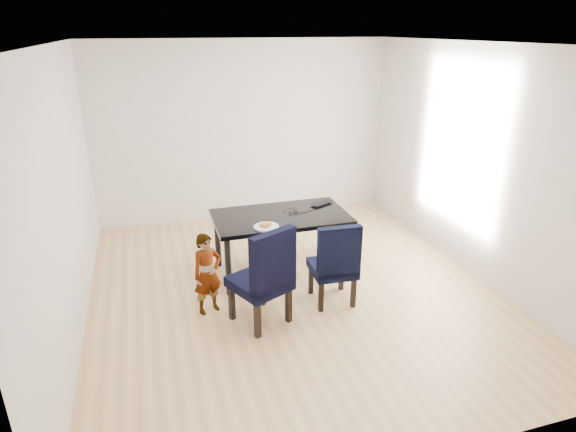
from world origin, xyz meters
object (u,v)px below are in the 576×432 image
object	(u,v)px
chair_left	(259,274)
laptop	(319,202)
plate	(266,227)
dining_table	(281,243)
chair_right	(333,261)
child	(207,274)

from	to	relation	value
chair_left	laptop	size ratio (longest dim) A/B	3.38
plate	dining_table	bearing A→B (deg)	51.25
laptop	chair_left	bearing A→B (deg)	22.13
chair_left	dining_table	bearing A→B (deg)	37.88
dining_table	laptop	bearing A→B (deg)	23.45
dining_table	laptop	size ratio (longest dim) A/B	5.06
dining_table	chair_right	distance (m)	0.90
chair_right	laptop	xyz separation A→B (m)	(0.23, 1.07, 0.28)
dining_table	plate	xyz separation A→B (m)	(-0.26, -0.32, 0.38)
chair_left	chair_right	distance (m)	0.87
child	chair_left	bearing A→B (deg)	-55.47
child	plate	xyz separation A→B (m)	(0.73, 0.33, 0.31)
dining_table	plate	size ratio (longest dim) A/B	5.63
chair_left	plate	bearing A→B (deg)	44.64
dining_table	chair_left	distance (m)	1.12
chair_right	plate	distance (m)	0.83
plate	child	bearing A→B (deg)	-155.77
chair_right	laptop	size ratio (longest dim) A/B	3.04
dining_table	chair_left	xyz separation A→B (m)	(-0.51, -0.98, 0.16)
plate	chair_right	bearing A→B (deg)	-39.29
chair_right	plate	size ratio (longest dim) A/B	3.38
chair_right	child	world-z (taller)	chair_right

